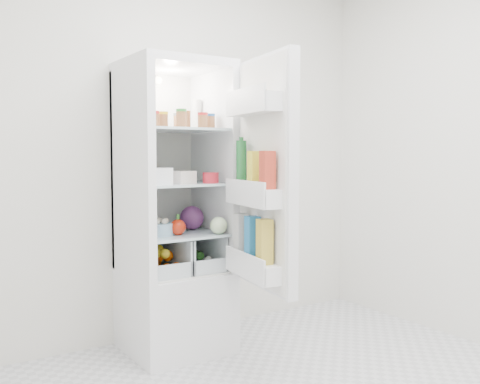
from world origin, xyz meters
TOP-DOWN VIEW (x-y plane):
  - room_walls at (0.00, 0.00)m, footprint 3.02×3.02m
  - refrigerator at (-0.20, 1.25)m, footprint 0.60×0.60m
  - shelf_low at (-0.20, 1.19)m, footprint 0.49×0.53m
  - shelf_mid at (-0.20, 1.19)m, footprint 0.49×0.53m
  - shelf_top at (-0.20, 1.19)m, footprint 0.49×0.53m
  - crisper_left at (-0.32, 1.19)m, footprint 0.23×0.46m
  - crisper_right at (-0.08, 1.19)m, footprint 0.23×0.46m
  - condiment_jars at (-0.21, 1.13)m, footprint 0.46×0.34m
  - squeeze_bottle at (0.01, 1.30)m, footprint 0.06×0.06m
  - tub_white at (-0.37, 1.04)m, footprint 0.20×0.20m
  - tub_cream at (-0.21, 1.08)m, footprint 0.16×0.16m
  - tin_red at (-0.05, 1.01)m, footprint 0.13×0.13m
  - foil_tray at (-0.32, 1.31)m, footprint 0.18×0.16m
  - tub_green at (-0.17, 1.23)m, footprint 0.09×0.13m
  - red_cabbage at (-0.06, 1.23)m, footprint 0.15×0.15m
  - bell_pepper at (-0.24, 1.07)m, footprint 0.10×0.10m
  - mushroom_bowl at (-0.34, 1.12)m, footprint 0.20×0.20m
  - salad_bag at (-0.02, 0.97)m, footprint 0.10×0.10m
  - citrus_pile at (-0.32, 1.17)m, footprint 0.20×0.31m
  - veg_pile at (-0.07, 1.18)m, footprint 0.16×0.30m
  - fridge_door at (0.05, 0.61)m, footprint 0.25×0.60m

SIDE VIEW (x-z plane):
  - veg_pile at x=-0.07m, z-range 0.51..0.61m
  - citrus_pile at x=-0.32m, z-range 0.51..0.66m
  - crisper_left at x=-0.32m, z-range 0.50..0.72m
  - crisper_right at x=-0.08m, z-range 0.50..0.72m
  - refrigerator at x=-0.20m, z-range -0.23..1.57m
  - shelf_low at x=-0.20m, z-range 0.73..0.75m
  - mushroom_bowl at x=-0.34m, z-range 0.75..0.82m
  - bell_pepper at x=-0.24m, z-range 0.75..0.84m
  - salad_bag at x=-0.02m, z-range 0.75..0.85m
  - red_cabbage at x=-0.06m, z-range 0.75..0.90m
  - shelf_mid at x=-0.20m, z-range 1.04..1.06m
  - foil_tray at x=-0.32m, z-range 1.06..1.10m
  - tin_red at x=-0.05m, z-range 1.06..1.12m
  - tub_green at x=-0.17m, z-range 1.06..1.13m
  - fridge_door at x=0.05m, z-range 0.44..1.74m
  - tub_cream at x=-0.21m, z-range 1.06..1.13m
  - tub_white at x=-0.37m, z-range 1.06..1.15m
  - shelf_top at x=-0.20m, z-range 1.37..1.39m
  - condiment_jars at x=-0.21m, z-range 1.39..1.47m
  - squeeze_bottle at x=0.01m, z-range 1.39..1.59m
  - room_walls at x=0.00m, z-range 0.29..2.90m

